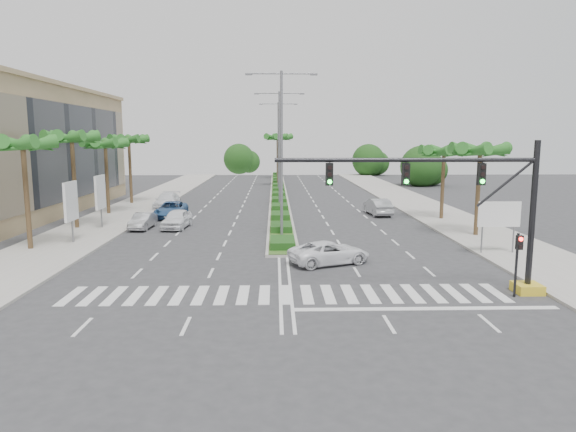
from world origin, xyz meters
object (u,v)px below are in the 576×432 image
(car_parked_c, at_px, (171,210))
(car_right, at_px, (378,207))
(car_parked_a, at_px, (177,219))
(car_parked_b, at_px, (143,221))
(car_parked_d, at_px, (167,201))
(car_crossing, at_px, (330,253))

(car_parked_c, relative_size, car_right, 1.10)
(car_parked_c, xyz_separation_m, car_right, (19.48, 1.12, 0.06))
(car_parked_a, bearing_deg, car_parked_b, -170.63)
(car_parked_b, xyz_separation_m, car_right, (20.60, 7.17, 0.15))
(car_parked_d, distance_m, car_crossing, 28.43)
(car_parked_a, relative_size, car_crossing, 0.94)
(car_parked_d, bearing_deg, car_crossing, -60.02)
(car_parked_b, height_order, car_parked_d, car_parked_d)
(car_parked_b, xyz_separation_m, car_parked_d, (-0.58, 12.35, 0.15))
(car_parked_a, distance_m, car_parked_b, 2.72)
(car_right, bearing_deg, car_parked_b, 13.29)
(car_right, bearing_deg, car_crossing, 64.99)
(car_parked_d, relative_size, car_right, 1.14)
(car_parked_a, xyz_separation_m, car_crossing, (11.20, -12.32, -0.10))
(car_parked_c, distance_m, car_right, 19.51)
(car_parked_a, xyz_separation_m, car_parked_b, (-2.71, -0.21, -0.12))
(car_parked_d, xyz_separation_m, car_right, (21.18, -5.18, -0.00))
(car_right, bearing_deg, car_parked_a, 15.36)
(car_right, bearing_deg, car_parked_c, -2.60)
(car_parked_a, relative_size, car_parked_c, 0.85)
(car_parked_c, xyz_separation_m, car_crossing, (12.79, -18.16, -0.07))
(car_parked_c, height_order, car_crossing, car_parked_c)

